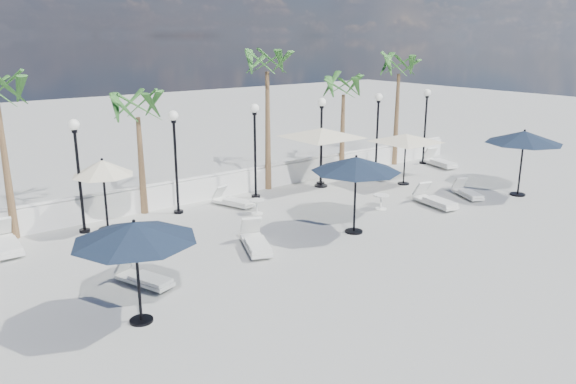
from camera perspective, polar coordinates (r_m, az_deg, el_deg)
ground at (r=18.38m, az=8.20°, el=-5.03°), size 100.00×100.00×0.00m
balustrade at (r=23.82m, az=-4.65°, el=1.07°), size 26.00×0.30×1.01m
lamppost_1 at (r=19.63m, az=-20.60°, el=3.04°), size 0.36×0.36×3.84m
lamppost_2 at (r=20.86m, az=-11.40°, el=4.43°), size 0.36×0.36×3.84m
lamppost_3 at (r=22.58m, az=-3.39°, el=5.54°), size 0.36×0.36×3.84m
lamppost_4 at (r=24.67m, az=3.41°, el=6.40°), size 0.36×0.36×3.84m
lamppost_5 at (r=27.06m, az=9.09°, el=7.05°), size 0.36×0.36×3.84m
lamppost_6 at (r=29.66m, az=13.83°, el=7.53°), size 0.36×0.36×3.84m
palm_1 at (r=20.98m, az=-15.03°, el=7.77°), size 2.60×2.60×4.70m
palm_2 at (r=23.61m, az=-2.13°, el=12.41°), size 2.60×2.60×6.10m
palm_3 at (r=26.40m, az=5.66°, el=10.14°), size 2.60×2.60×4.90m
palm_4 at (r=28.98m, az=11.21°, el=11.95°), size 2.60×2.60×5.70m
lounger_0 at (r=19.42m, az=-26.73°, el=-4.63°), size 0.76×2.12×0.79m
lounger_2 at (r=15.57m, az=-14.43°, el=-8.40°), size 1.13×1.82×0.65m
lounger_3 at (r=21.96m, az=-5.62°, el=-0.88°), size 1.09×1.84×0.66m
lounger_4 at (r=17.47m, az=-3.28°, el=-5.10°), size 1.38×2.13×0.76m
lounger_5 at (r=22.57m, az=14.69°, el=-0.79°), size 0.96×2.07×0.75m
lounger_6 at (r=29.54m, az=15.13°, el=3.01°), size 1.12×2.18×0.78m
lounger_7 at (r=24.19m, az=17.78°, el=-0.04°), size 1.17×1.77×0.63m
side_table_1 at (r=20.91m, az=-3.18°, el=-1.37°), size 0.56×0.56×0.55m
side_table_2 at (r=21.72m, az=9.43°, el=-0.86°), size 0.59×0.59×0.57m
parasol_navy_left at (r=12.96m, az=-15.32°, el=-3.94°), size 2.84×2.84×2.51m
parasol_navy_mid at (r=18.52m, az=6.93°, el=2.78°), size 2.98×2.98×2.67m
parasol_navy_right at (r=24.81m, az=22.86°, el=5.13°), size 3.09×3.09×2.77m
parasol_cream_sq_a at (r=24.28m, az=3.46°, el=6.47°), size 5.68×5.68×2.79m
parasol_cream_sq_b at (r=25.21m, az=11.92°, el=5.77°), size 4.89×4.89×2.45m
parasol_cream_small at (r=19.62m, az=-18.32°, el=2.25°), size 2.06×2.06×2.53m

